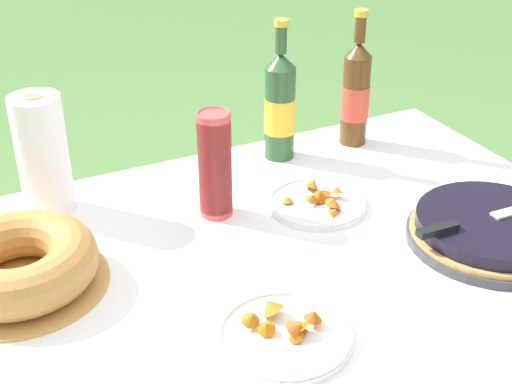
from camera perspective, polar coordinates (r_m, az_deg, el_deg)
The scene contains 11 objects.
garden_table at distance 1.45m, azimuth 1.92°, elevation -8.13°, with size 1.45×1.05×0.69m.
tablecloth at distance 1.42m, azimuth 1.95°, elevation -6.42°, with size 1.46×1.06×0.10m.
berry_tart at distance 1.54m, azimuth 18.31°, elevation -2.91°, with size 0.34×0.34×0.06m.
serving_knife at distance 1.51m, azimuth 17.68°, elevation -2.03°, with size 0.38×0.04×0.01m.
bundt_cake at distance 1.40m, azimuth -18.46°, elevation -5.47°, with size 0.33×0.33×0.10m.
cup_stack at distance 1.52m, azimuth -3.30°, elevation 2.17°, with size 0.07×0.07×0.24m.
cider_bottle_green at distance 1.77m, azimuth 1.92°, elevation 6.86°, with size 0.08×0.08×0.35m.
cider_bottle_amber at distance 1.86m, azimuth 7.97°, elevation 7.81°, with size 0.07×0.07×0.35m.
snack_plate_near at distance 1.60m, azimuth 4.97°, elevation -0.73°, with size 0.23×0.23×0.05m.
snack_plate_left at distance 1.23m, azimuth 2.30°, elevation -11.17°, with size 0.23×0.23×0.06m.
paper_towel_roll at distance 1.59m, azimuth -16.70°, elevation 2.82°, with size 0.11×0.11×0.27m.
Camera 1 is at (-0.55, -1.01, 1.51)m, focal length 50.00 mm.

